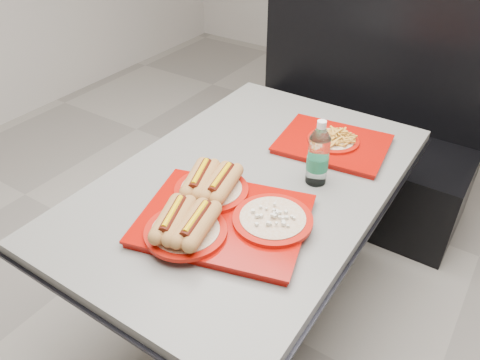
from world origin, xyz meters
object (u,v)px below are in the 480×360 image
Objects in this scene: water_bottle at (318,157)px; diner_table at (249,214)px; tray_far at (333,141)px; tray_near at (218,212)px; booth_bench at (354,134)px.

diner_table is at bearing -151.54° from water_bottle.
water_bottle is at bearing -79.32° from tray_far.
water_bottle is at bearing 66.48° from tray_near.
diner_table is at bearing 100.32° from tray_near.
booth_bench reaches higher than tray_near.
tray_far is (0.16, 0.36, 0.19)m from diner_table.
tray_near is at bearing -79.68° from diner_table.
tray_near reaches higher than tray_far.
water_bottle is at bearing -78.14° from booth_bench.
tray_far is 0.27m from water_bottle.
tray_far is (0.16, -0.73, 0.37)m from booth_bench.
water_bottle reaches higher than diner_table.
tray_far reaches higher than diner_table.
tray_far is at bearing 100.68° from water_bottle.
booth_bench is at bearing 101.86° from water_bottle.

